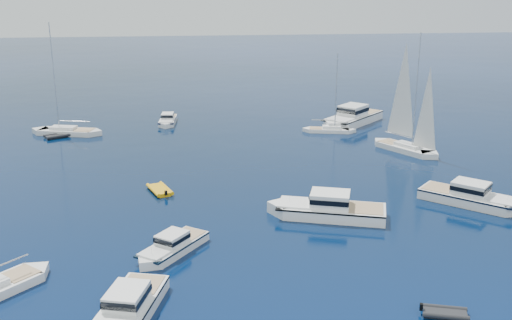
{
  "coord_description": "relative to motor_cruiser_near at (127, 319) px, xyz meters",
  "views": [
    {
      "loc": [
        -6.65,
        -33.98,
        20.62
      ],
      "look_at": [
        0.71,
        26.4,
        2.2
      ],
      "focal_mm": 41.89,
      "sensor_mm": 36.0,
      "label": 1
    }
  ],
  "objects": [
    {
      "name": "ground",
      "position": [
        10.74,
        -0.03,
        0.0
      ],
      "size": [
        400.0,
        400.0,
        0.0
      ],
      "primitive_type": "plane",
      "color": "#091F55",
      "rests_on": "ground"
    },
    {
      "name": "motor_cruiser_near",
      "position": [
        0.0,
        0.0,
        0.0
      ],
      "size": [
        5.53,
        10.2,
        2.56
      ],
      "primitive_type": null,
      "rotation": [
        0.0,
        0.0,
        2.87
      ],
      "color": "white",
      "rests_on": "ground"
    },
    {
      "name": "motor_cruiser_right",
      "position": [
        31.04,
        16.56,
        0.0
      ],
      "size": [
        9.98,
        9.75,
        2.8
      ],
      "primitive_type": null,
      "rotation": [
        0.0,
        0.0,
        3.95
      ],
      "color": "silver",
      "rests_on": "ground"
    },
    {
      "name": "motor_cruiser_left",
      "position": [
        2.66,
        9.33,
        0.0
      ],
      "size": [
        6.66,
        7.74,
        2.07
      ],
      "primitive_type": null,
      "rotation": [
        0.0,
        0.0,
        2.5
      ],
      "color": "silver",
      "rests_on": "ground"
    },
    {
      "name": "motor_cruiser_centre",
      "position": [
        16.57,
        15.17,
        0.0
      ],
      "size": [
        12.05,
        6.94,
        3.03
      ],
      "primitive_type": null,
      "rotation": [
        0.0,
        0.0,
        1.25
      ],
      "color": "white",
      "rests_on": "ground"
    },
    {
      "name": "motor_cruiser_distant",
      "position": [
        28.7,
        50.36,
        0.0
      ],
      "size": [
        12.56,
        12.56,
        3.57
      ],
      "primitive_type": null,
      "rotation": [
        0.0,
        0.0,
        2.36
      ],
      "color": "white",
      "rests_on": "ground"
    },
    {
      "name": "motor_cruiser_horizon",
      "position": [
        1.49,
        53.94,
        0.0
      ],
      "size": [
        2.93,
        7.66,
        1.97
      ],
      "primitive_type": null,
      "rotation": [
        0.0,
        0.0,
        3.06
      ],
      "color": "white",
      "rests_on": "ground"
    },
    {
      "name": "sailboat_centre",
      "position": [
        24.21,
        45.86,
        0.0
      ],
      "size": [
        8.1,
        3.68,
        11.53
      ],
      "primitive_type": null,
      "rotation": [
        0.0,
        0.0,
        4.5
      ],
      "color": "white",
      "rests_on": "ground"
    },
    {
      "name": "sailboat_sails_r",
      "position": [
        31.35,
        35.16,
        0.0
      ],
      "size": [
        7.62,
        10.3,
        15.26
      ],
      "primitive_type": null,
      "rotation": [
        0.0,
        0.0,
        3.68
      ],
      "color": "silver",
      "rests_on": "ground"
    },
    {
      "name": "sailboat_far_l",
      "position": [
        -12.32,
        49.07,
        0.0
      ],
      "size": [
        11.12,
        5.53,
        15.82
      ],
      "primitive_type": null,
      "rotation": [
        0.0,
        0.0,
        1.3
      ],
      "color": "silver",
      "rests_on": "ground"
    },
    {
      "name": "tender_yellow",
      "position": [
        1.3,
        23.71,
        0.0
      ],
      "size": [
        3.32,
        4.39,
        0.95
      ],
      "primitive_type": null,
      "rotation": [
        0.0,
        0.0,
        0.35
      ],
      "color": "#ECAA0D",
      "rests_on": "ground"
    },
    {
      "name": "tender_grey_near",
      "position": [
        20.13,
        -2.12,
        0.0
      ],
      "size": [
        3.37,
        2.53,
        0.95
      ],
      "primitive_type": null,
      "rotation": [
        0.0,
        0.0,
        4.41
      ],
      "color": "black",
      "rests_on": "ground"
    },
    {
      "name": "tender_grey_far",
      "position": [
        -13.13,
        47.45,
        0.0
      ],
      "size": [
        4.33,
        3.69,
        0.95
      ],
      "primitive_type": null,
      "rotation": [
        0.0,
        0.0,
        2.09
      ],
      "color": "black",
      "rests_on": "ground"
    }
  ]
}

